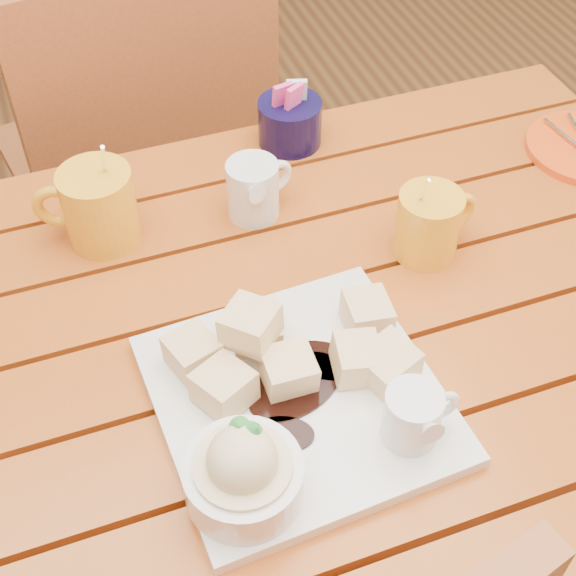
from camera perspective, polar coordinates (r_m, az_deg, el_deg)
name	(u,v)px	position (r m, az deg, el deg)	size (l,w,h in m)	color
table	(281,388)	(1.01, -0.53, -7.12)	(1.20, 0.79, 0.75)	#8D3912
dessert_plate	(289,408)	(0.83, 0.05, -8.55)	(0.31, 0.31, 0.12)	white
coffee_mug_left	(97,206)	(1.03, -13.43, 5.72)	(0.13, 0.09, 0.15)	#F8A81F
coffee_mug_right	(430,223)	(1.01, 10.05, 4.58)	(0.11, 0.08, 0.13)	#F8A81F
cream_pitcher	(255,188)	(1.05, -2.38, 7.09)	(0.10, 0.08, 0.08)	white
sugar_caddy	(290,121)	(1.18, 0.13, 11.77)	(0.09, 0.09, 0.10)	black
chair_far	(144,157)	(1.56, -10.23, 9.18)	(0.51, 0.51, 0.94)	brown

